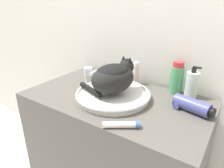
# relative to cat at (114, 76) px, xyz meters

# --- Properties ---
(wall_back) EXTENTS (8.00, 0.05, 2.40)m
(wall_back) POSITION_rel_cat_xyz_m (-0.00, 0.36, 0.24)
(wall_back) COLOR silver
(wall_back) RESTS_ON ground_plane
(vanity_counter) EXTENTS (1.03, 0.58, 0.83)m
(vanity_counter) POSITION_rel_cat_xyz_m (-0.00, 0.02, -0.55)
(vanity_counter) COLOR #56514C
(vanity_counter) RESTS_ON ground_plane
(sink_basin) EXTENTS (0.41, 0.41, 0.04)m
(sink_basin) POSITION_rel_cat_xyz_m (-0.00, -0.01, -0.11)
(sink_basin) COLOR silver
(sink_basin) RESTS_ON vanity_counter
(cat) EXTENTS (0.32, 0.29, 0.18)m
(cat) POSITION_rel_cat_xyz_m (0.00, 0.00, 0.00)
(cat) COLOR black
(cat) RESTS_ON sink_basin
(faucet) EXTENTS (0.14, 0.07, 0.14)m
(faucet) POSITION_rel_cat_xyz_m (-0.23, 0.06, -0.06)
(faucet) COLOR silver
(faucet) RESTS_ON vanity_counter
(soap_pump_bottle) EXTENTS (0.07, 0.07, 0.18)m
(soap_pump_bottle) POSITION_rel_cat_xyz_m (0.35, 0.26, -0.05)
(soap_pump_bottle) COLOR silver
(soap_pump_bottle) RESTS_ON vanity_counter
(mouthwash_bottle) EXTENTS (0.07, 0.07, 0.19)m
(mouthwash_bottle) POSITION_rel_cat_xyz_m (0.26, 0.26, -0.04)
(mouthwash_bottle) COLOR #4CA366
(mouthwash_bottle) RESTS_ON vanity_counter
(deodorant_stick) EXTENTS (0.04, 0.04, 0.15)m
(deodorant_stick) POSITION_rel_cat_xyz_m (0.00, 0.26, -0.05)
(deodorant_stick) COLOR silver
(deodorant_stick) RESTS_ON vanity_counter
(cream_tube) EXTENTS (0.15, 0.11, 0.03)m
(cream_tube) POSITION_rel_cat_xyz_m (0.19, -0.22, -0.11)
(cream_tube) COLOR silver
(cream_tube) RESTS_ON vanity_counter
(hair_dryer) EXTENTS (0.20, 0.11, 0.07)m
(hair_dryer) POSITION_rel_cat_xyz_m (0.39, 0.09, -0.10)
(hair_dryer) COLOR #474C8C
(hair_dryer) RESTS_ON vanity_counter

